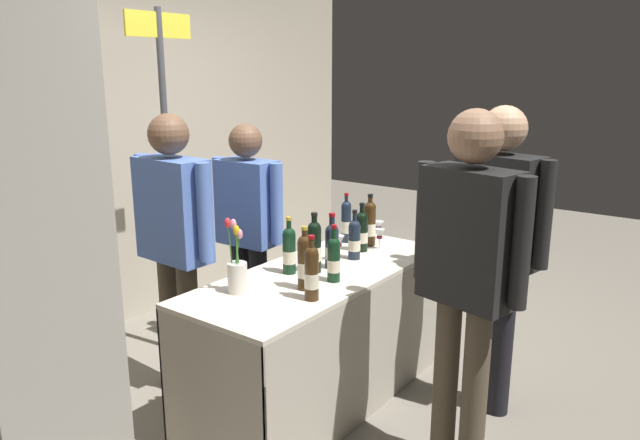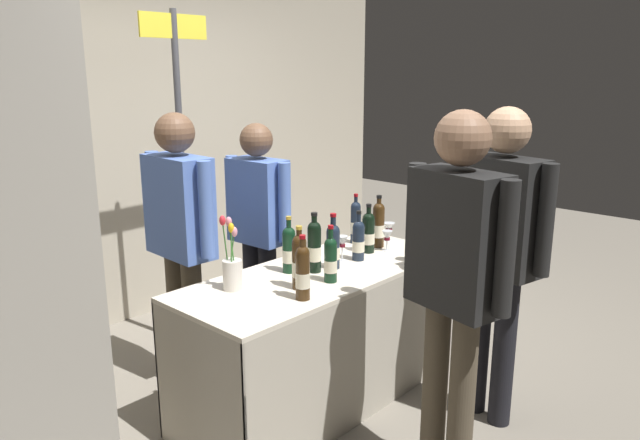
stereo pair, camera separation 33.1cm
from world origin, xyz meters
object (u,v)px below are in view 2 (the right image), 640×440
(concrete_pillar, at_px, (1,181))
(wine_glass_mid, at_px, (387,237))
(tasting_table, at_px, (320,312))
(wine_glass_near_taster, at_px, (389,228))
(flower_vase, at_px, (232,269))
(featured_wine_bottle, at_px, (331,259))
(display_bottle_0, at_px, (358,240))
(booth_signpost, at_px, (181,155))
(wine_glass_near_vendor, at_px, (342,243))
(vendor_presenter, at_px, (258,220))
(taster_foreground_right, at_px, (499,238))

(concrete_pillar, height_order, wine_glass_mid, concrete_pillar)
(tasting_table, distance_m, wine_glass_near_taster, 0.85)
(flower_vase, bearing_deg, featured_wine_bottle, -34.52)
(concrete_pillar, xyz_separation_m, tasting_table, (1.51, -0.32, -0.93))
(tasting_table, distance_m, display_bottle_0, 0.49)
(wine_glass_mid, bearing_deg, concrete_pillar, 170.31)
(display_bottle_0, relative_size, booth_signpost, 0.13)
(wine_glass_near_vendor, height_order, wine_glass_mid, wine_glass_near_vendor)
(concrete_pillar, relative_size, display_bottle_0, 9.79)
(vendor_presenter, distance_m, booth_signpost, 0.66)
(featured_wine_bottle, height_order, vendor_presenter, vendor_presenter)
(display_bottle_0, height_order, wine_glass_near_taster, display_bottle_0)
(wine_glass_near_vendor, height_order, taster_foreground_right, taster_foreground_right)
(featured_wine_bottle, xyz_separation_m, wine_glass_near_taster, (0.86, 0.24, -0.04))
(featured_wine_bottle, distance_m, wine_glass_mid, 0.68)
(taster_foreground_right, bearing_deg, display_bottle_0, 24.76)
(featured_wine_bottle, relative_size, taster_foreground_right, 0.18)
(vendor_presenter, bearing_deg, tasting_table, -17.63)
(featured_wine_bottle, xyz_separation_m, vendor_presenter, (0.28, 0.89, 0.01))
(wine_glass_near_taster, bearing_deg, display_bottle_0, -166.33)
(concrete_pillar, distance_m, taster_foreground_right, 2.35)
(display_bottle_0, relative_size, wine_glass_mid, 2.33)
(featured_wine_bottle, height_order, taster_foreground_right, taster_foreground_right)
(tasting_table, xyz_separation_m, flower_vase, (-0.52, 0.14, 0.36))
(concrete_pillar, bearing_deg, wine_glass_near_taster, -5.82)
(concrete_pillar, height_order, tasting_table, concrete_pillar)
(wine_glass_near_vendor, relative_size, taster_foreground_right, 0.09)
(concrete_pillar, height_order, flower_vase, concrete_pillar)
(display_bottle_0, relative_size, wine_glass_near_taster, 2.46)
(concrete_pillar, bearing_deg, wine_glass_mid, -9.69)
(booth_signpost, bearing_deg, concrete_pillar, -149.26)
(taster_foreground_right, distance_m, booth_signpost, 2.09)
(tasting_table, relative_size, featured_wine_bottle, 5.56)
(wine_glass_mid, xyz_separation_m, wine_glass_near_taster, (0.19, 0.12, -0.00))
(tasting_table, relative_size, flower_vase, 4.36)
(wine_glass_near_taster, xyz_separation_m, booth_signpost, (-0.86, 1.08, 0.47))
(concrete_pillar, distance_m, flower_vase, 1.16)
(flower_vase, bearing_deg, tasting_table, -15.35)
(concrete_pillar, distance_m, wine_glass_near_taster, 2.37)
(wine_glass_near_vendor, xyz_separation_m, wine_glass_near_taster, (0.54, 0.06, -0.02))
(concrete_pillar, height_order, wine_glass_near_taster, concrete_pillar)
(wine_glass_mid, distance_m, flower_vase, 1.11)
(wine_glass_near_taster, height_order, taster_foreground_right, taster_foreground_right)
(flower_vase, distance_m, booth_signpost, 1.19)
(wine_glass_near_taster, xyz_separation_m, vendor_presenter, (-0.58, 0.65, 0.05))
(display_bottle_0, relative_size, wine_glass_near_vendor, 1.96)
(featured_wine_bottle, xyz_separation_m, flower_vase, (-0.43, 0.30, -0.02))
(display_bottle_0, height_order, taster_foreground_right, taster_foreground_right)
(vendor_presenter, bearing_deg, wine_glass_mid, 23.88)
(wine_glass_near_vendor, distance_m, taster_foreground_right, 0.91)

